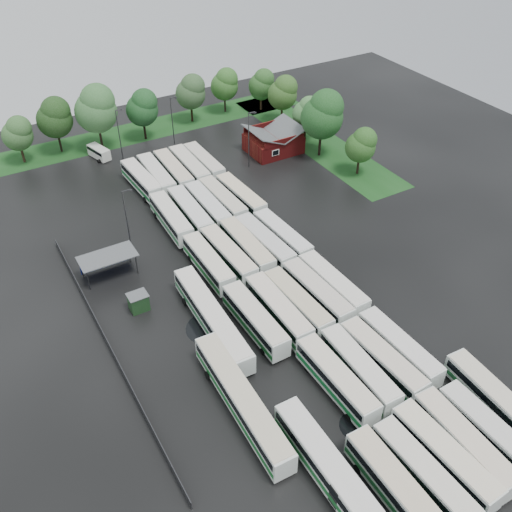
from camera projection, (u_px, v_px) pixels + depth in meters
ground at (288, 323)px, 76.22m from camera, size 160.00×160.00×0.00m
brick_building at (273, 143)px, 113.75m from camera, size 10.07×8.60×5.39m
wash_shed at (107, 258)px, 82.54m from camera, size 8.20×4.20×3.58m
utility_hut at (138, 302)px, 77.55m from camera, size 2.70×2.20×2.62m
grass_strip_north at (131, 134)px, 121.15m from camera, size 80.00×10.00×0.01m
grass_strip_east at (314, 140)px, 118.89m from camera, size 10.00×50.00×0.01m
west_fence at (108, 343)px, 72.47m from camera, size 0.10×50.00×1.20m
bus_r0c0 at (397, 488)px, 55.41m from camera, size 2.94×13.12×3.64m
bus_r0c1 at (423, 474)px, 56.74m from camera, size 2.98×12.61×3.49m
bus_r0c2 at (444, 456)px, 58.26m from camera, size 3.24×13.03×3.60m
bus_r0c3 at (463, 443)px, 59.48m from camera, size 3.10×12.97×3.59m
bus_r0c4 at (489, 433)px, 60.44m from camera, size 2.86×12.68×3.52m
bus_r1c1 at (337, 380)px, 66.09m from camera, size 2.83×12.88×3.58m
bus_r1c2 at (359, 369)px, 67.36m from camera, size 3.13×12.87×3.56m
bus_r1c3 at (382, 360)px, 68.48m from camera, size 3.25×12.96×3.58m
bus_r1c4 at (399, 348)px, 70.06m from camera, size 3.00×12.68×3.51m
bus_r2c0 at (255, 320)px, 73.87m from camera, size 2.85×12.98×3.61m
bus_r2c1 at (278, 310)px, 75.26m from camera, size 2.89×13.14×3.65m
bus_r2c2 at (297, 303)px, 76.40m from camera, size 3.12×12.94×3.58m
bus_r2c3 at (317, 293)px, 77.92m from camera, size 3.18×13.10×3.62m
bus_r2c4 at (333, 285)px, 79.33m from camera, size 3.06×13.00×3.60m
bus_r3c0 at (208, 263)px, 83.32m from camera, size 2.79×12.55×3.49m
bus_r3c1 at (228, 255)px, 84.59m from camera, size 3.06×13.05×3.62m
bus_r3c2 at (247, 247)px, 86.15m from camera, size 2.94×13.09×3.63m
bus_r3c3 at (264, 243)px, 86.99m from camera, size 3.38×13.34×3.68m
bus_r3c4 at (282, 237)px, 88.47m from camera, size 3.25×12.71×3.51m
bus_r4c0 at (171, 218)px, 92.38m from camera, size 3.20×13.03×3.60m
bus_r4c1 at (190, 212)px, 93.63m from camera, size 3.25×13.30×3.68m
bus_r4c2 at (208, 207)px, 95.06m from camera, size 2.95×12.99×3.60m
bus_r4c3 at (222, 201)px, 96.60m from camera, size 2.96×12.85×3.56m
bus_r4c4 at (241, 196)px, 97.69m from camera, size 3.24×12.76×3.52m
bus_r5c0 at (142, 180)px, 101.96m from camera, size 3.23×12.80×3.53m
bus_r5c1 at (157, 176)px, 103.06m from camera, size 3.20×13.20×3.65m
bus_r5c2 at (174, 172)px, 104.28m from camera, size 3.19×13.30×3.68m
bus_r5c3 at (190, 167)px, 105.71m from camera, size 3.04×13.17×3.65m
bus_r5c4 at (204, 163)px, 107.04m from camera, size 2.73×12.69×3.53m
artic_bus_west_a at (339, 482)px, 55.87m from camera, size 3.04×19.87×3.68m
artic_bus_west_b at (212, 318)px, 74.09m from camera, size 3.46×19.46×3.59m
artic_bus_west_c at (242, 400)px, 63.72m from camera, size 3.40×19.59×3.62m
minibus at (99, 152)px, 111.82m from camera, size 3.33×5.69×2.34m
tree_north_0 at (18, 133)px, 107.56m from camera, size 5.79×5.77×9.56m
tree_north_1 at (55, 117)px, 110.24m from camera, size 6.94×6.94×11.50m
tree_north_2 at (96, 108)px, 110.28m from camera, size 8.22×8.22×13.61m
tree_north_3 at (143, 107)px, 115.02m from camera, size 6.52×6.52×10.79m
tree_north_4 at (191, 91)px, 121.81m from camera, size 6.43×6.43×10.65m
tree_north_5 at (225, 84)px, 126.07m from camera, size 6.11×6.11×10.13m
tree_north_6 at (262, 84)px, 127.23m from camera, size 5.74×5.74×9.51m
tree_east_0 at (362, 145)px, 104.14m from camera, size 5.62×5.62×9.31m
tree_east_1 at (323, 114)px, 108.22m from camera, size 8.17×8.17×13.53m
tree_east_2 at (307, 112)px, 115.46m from camera, size 5.63×5.63×9.32m
tree_east_3 at (283, 92)px, 121.67m from camera, size 6.33×6.33×10.49m
tree_east_4 at (262, 87)px, 127.62m from camera, size 5.14×5.13×8.49m
lamp_post_ne at (249, 136)px, 106.00m from camera, size 1.69×0.33×10.99m
lamp_post_nw at (127, 217)px, 85.30m from camera, size 1.63×0.32×10.61m
lamp_post_back_w at (119, 131)px, 108.55m from camera, size 1.58×0.31×10.26m
lamp_post_back_e at (173, 118)px, 113.94m from camera, size 1.53×0.30×9.91m
puddle_0 at (358, 426)px, 63.39m from camera, size 4.17×4.17×0.01m
puddle_1 at (458, 397)px, 66.53m from camera, size 3.99×3.99×0.01m
puddle_2 at (209, 328)px, 75.45m from camera, size 6.21×6.21×0.01m
puddle_3 at (334, 314)px, 77.59m from camera, size 4.12×4.12×0.01m
puddle_4 at (469, 368)px, 70.07m from camera, size 2.99×2.99×0.01m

